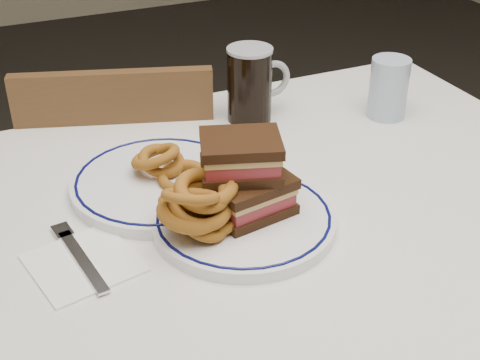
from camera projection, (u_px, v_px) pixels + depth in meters
name	position (u px, v px, depth m)	size (l,w,h in m)	color
dining_table	(244.00, 254.00, 1.14)	(1.27, 0.87, 0.75)	silver
chair_far	(129.00, 209.00, 1.59)	(0.50, 0.50, 0.86)	#412315
main_plate	(243.00, 219.00, 1.03)	(0.29, 0.29, 0.02)	white
reuben_sandwich	(246.00, 176.00, 1.01)	(0.15, 0.14, 0.12)	black
onion_rings_main	(199.00, 205.00, 0.97)	(0.13, 0.13, 0.12)	#68340D
ketchup_ramekin	(219.00, 188.00, 1.06)	(0.05, 0.05, 0.03)	silver
beer_mug	(251.00, 84.00, 1.32)	(0.13, 0.09, 0.15)	black
water_glass	(388.00, 88.00, 1.34)	(0.08, 0.08, 0.12)	#A1B7D0
far_plate	(160.00, 182.00, 1.12)	(0.30, 0.30, 0.02)	white
onion_rings_far	(167.00, 165.00, 1.12)	(0.12, 0.13, 0.07)	#68340D
napkin_fork	(82.00, 261.00, 0.96)	(0.17, 0.19, 0.01)	white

